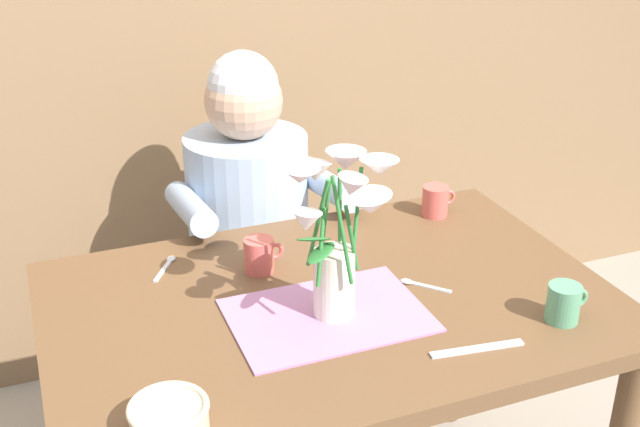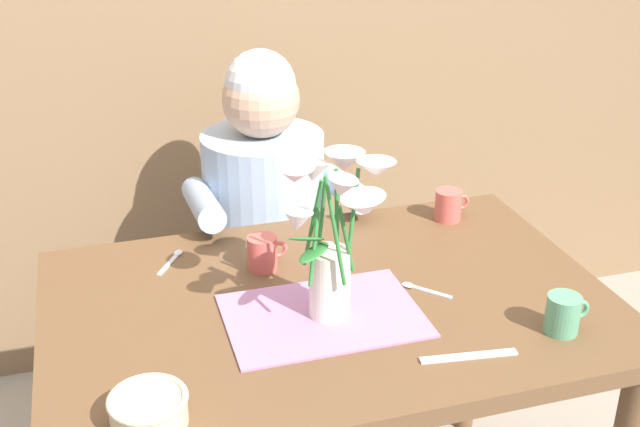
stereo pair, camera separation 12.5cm
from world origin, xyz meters
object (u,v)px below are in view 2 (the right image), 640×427
at_px(dinner_knife, 469,356).
at_px(ceramic_mug, 263,253).
at_px(seated_person, 265,245).
at_px(coffee_cup, 449,205).
at_px(tea_cup, 563,314).
at_px(ceramic_bowl, 149,408).
at_px(flower_vase, 333,227).

relative_size(dinner_knife, ceramic_mug, 2.04).
distance_m(seated_person, coffee_cup, 0.57).
bearing_deg(seated_person, dinner_knife, -81.51).
bearing_deg(coffee_cup, dinner_knife, -111.30).
height_order(coffee_cup, tea_cup, same).
xyz_separation_m(ceramic_bowl, coffee_cup, (0.82, 0.58, 0.01)).
distance_m(flower_vase, tea_cup, 0.49).
height_order(dinner_knife, tea_cup, tea_cup).
distance_m(dinner_knife, tea_cup, 0.22).
relative_size(flower_vase, tea_cup, 3.80).
xyz_separation_m(dinner_knife, tea_cup, (0.22, 0.03, 0.04)).
height_order(seated_person, tea_cup, seated_person).
bearing_deg(dinner_knife, tea_cup, 14.78).
height_order(coffee_cup, ceramic_mug, same).
bearing_deg(dinner_knife, flower_vase, 141.18).
relative_size(coffee_cup, tea_cup, 1.00).
bearing_deg(flower_vase, coffee_cup, 39.76).
xyz_separation_m(dinner_knife, coffee_cup, (0.22, 0.57, 0.04)).
distance_m(seated_person, dinner_knife, 0.93).
xyz_separation_m(seated_person, ceramic_bowl, (-0.41, -0.91, 0.21)).
height_order(ceramic_bowl, tea_cup, tea_cup).
distance_m(dinner_knife, coffee_cup, 0.61).
bearing_deg(seated_person, coffee_cup, -42.12).
xyz_separation_m(ceramic_bowl, dinner_knife, (0.60, 0.02, -0.03)).
bearing_deg(tea_cup, coffee_cup, 89.57).
relative_size(seated_person, tea_cup, 12.20).
height_order(flower_vase, tea_cup, flower_vase).
bearing_deg(tea_cup, flower_vase, 156.25).
bearing_deg(ceramic_bowl, ceramic_mug, 56.85).
bearing_deg(ceramic_mug, coffee_cup, 12.84).
bearing_deg(flower_vase, tea_cup, -23.75).
relative_size(seated_person, ceramic_mug, 12.20).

